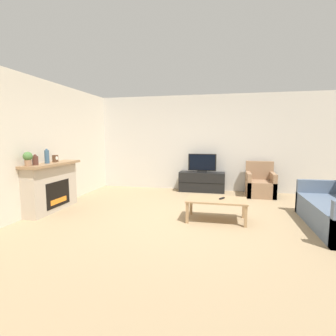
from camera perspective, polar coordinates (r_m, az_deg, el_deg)
The scene contains 13 objects.
ground_plane at distance 4.97m, azimuth 5.07°, elevation -11.18°, with size 24.00×24.00×0.00m, color #9E8460.
wall_back at distance 7.57m, azimuth 7.98°, elevation 5.39°, with size 12.00×0.06×2.70m.
wall_left at distance 5.98m, azimuth -25.92°, elevation 4.38°, with size 0.06×12.00×2.70m.
fireplace at distance 5.95m, azimuth -24.05°, elevation -3.66°, with size 0.43×1.48×1.00m.
mantel_vase_left at distance 5.52m, azimuth -26.93°, elevation 1.53°, with size 0.11×0.11×0.21m.
mantel_vase_centre_left at distance 5.78m, azimuth -24.87°, elevation 2.30°, with size 0.09×0.09×0.30m.
mantel_clock at distance 5.99m, azimuth -23.34°, elevation 1.90°, with size 0.08×0.11×0.15m.
potted_plant at distance 5.38m, azimuth -28.21°, elevation 1.92°, with size 0.17×0.17×0.26m.
tv_stand at distance 7.40m, azimuth 7.38°, elevation -3.01°, with size 1.26×0.42×0.55m.
tv at distance 7.33m, azimuth 7.44°, elevation 0.93°, with size 0.77×0.18×0.51m.
armchair at distance 7.22m, azimuth 19.40°, elevation -3.49°, with size 0.70×0.76×0.88m.
coffee_table at distance 4.91m, azimuth 10.51°, elevation -7.19°, with size 1.08×0.61×0.40m.
remote at distance 4.93m, azimuth 11.65°, elevation -6.48°, with size 0.11×0.15×0.02m.
Camera 1 is at (0.59, -4.69, 1.54)m, focal length 28.00 mm.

